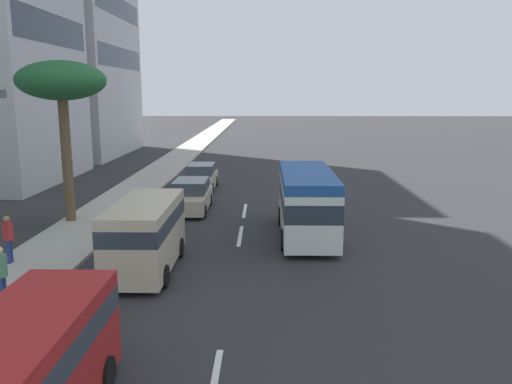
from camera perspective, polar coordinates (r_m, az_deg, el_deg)
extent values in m
plane|color=#2D2D30|center=(36.11, -0.68, 1.22)|extent=(198.00, 198.00, 0.00)
cube|color=#B2ADA3|center=(37.00, -11.76, 1.35)|extent=(162.00, 3.11, 0.15)
cube|color=silver|center=(22.45, -1.76, -4.86)|extent=(3.20, 0.16, 0.01)
cube|color=silver|center=(27.11, -1.26, -2.07)|extent=(3.20, 0.16, 0.01)
cube|color=beige|center=(18.26, -12.15, -4.56)|extent=(5.10, 1.92, 2.25)
cube|color=#2D3842|center=(18.14, -12.21, -3.05)|extent=(5.11, 1.92, 0.54)
cylinder|color=black|center=(16.94, -10.15, -9.14)|extent=(0.72, 0.24, 0.72)
cylinder|color=black|center=(17.38, -16.13, -8.89)|extent=(0.72, 0.24, 0.72)
cylinder|color=black|center=(19.79, -8.45, -6.11)|extent=(0.72, 0.24, 0.72)
cylinder|color=black|center=(20.17, -13.59, -5.97)|extent=(0.72, 0.24, 0.72)
cube|color=#A51E1E|center=(10.52, -24.14, -17.84)|extent=(5.03, 1.93, 2.08)
cube|color=#2D3842|center=(10.32, -24.35, -15.60)|extent=(5.04, 1.94, 0.50)
cylinder|color=black|center=(11.85, -16.30, -18.71)|extent=(0.72, 0.24, 0.72)
cylinder|color=black|center=(12.49, -24.77, -17.69)|extent=(0.72, 0.24, 0.72)
cube|color=beige|center=(33.11, -6.10, 1.26)|extent=(4.31, 1.76, 0.79)
cube|color=#38424C|center=(33.21, -6.08, 2.54)|extent=(2.37, 1.62, 0.64)
cylinder|color=black|center=(31.76, -4.94, 0.41)|extent=(0.64, 0.22, 0.64)
cylinder|color=black|center=(31.97, -7.83, 0.42)|extent=(0.64, 0.22, 0.64)
cylinder|color=black|center=(34.37, -4.48, 1.23)|extent=(0.64, 0.22, 0.64)
cylinder|color=black|center=(34.56, -7.15, 1.23)|extent=(0.64, 0.22, 0.64)
cube|color=silver|center=(22.19, 5.63, -1.58)|extent=(6.86, 2.16, 2.19)
cube|color=#1E4C93|center=(21.94, 5.69, 1.75)|extent=(6.86, 2.16, 0.42)
cube|color=#28333D|center=(22.10, 5.65, -0.53)|extent=(6.88, 2.16, 0.73)
cylinder|color=black|center=(24.27, 2.81, -2.64)|extent=(0.84, 0.26, 0.84)
cylinder|color=black|center=(24.42, 7.62, -2.64)|extent=(0.84, 0.26, 0.84)
cylinder|color=black|center=(20.43, 3.14, -5.28)|extent=(0.84, 0.26, 0.84)
cylinder|color=black|center=(20.60, 8.87, -5.26)|extent=(0.84, 0.26, 0.84)
cube|color=beige|center=(27.20, -7.24, -0.90)|extent=(4.52, 1.85, 0.79)
cube|color=#38424C|center=(27.28, -7.21, 0.68)|extent=(2.49, 1.70, 0.65)
cylinder|color=black|center=(25.79, -5.80, -2.10)|extent=(0.64, 0.22, 0.64)
cylinder|color=black|center=(26.05, -9.52, -2.06)|extent=(0.64, 0.22, 0.64)
cylinder|color=black|center=(28.51, -5.13, -0.82)|extent=(0.64, 0.22, 0.64)
cylinder|color=black|center=(28.74, -8.51, -0.80)|extent=(0.64, 0.22, 0.64)
cylinder|color=navy|center=(16.52, -26.36, -9.91)|extent=(0.14, 0.14, 0.84)
cylinder|color=navy|center=(16.65, -26.11, -9.72)|extent=(0.14, 0.14, 0.84)
cube|color=#4C8C66|center=(16.35, -26.46, -7.33)|extent=(0.31, 0.37, 0.67)
cylinder|color=navy|center=(20.35, -25.72, -6.02)|extent=(0.14, 0.14, 0.83)
cylinder|color=navy|center=(20.49, -25.52, -5.90)|extent=(0.14, 0.14, 0.83)
cube|color=red|center=(20.23, -25.79, -3.93)|extent=(0.35, 0.39, 0.66)
sphere|color=#9E7251|center=(20.13, -25.90, -2.71)|extent=(0.23, 0.23, 0.23)
cylinder|color=brown|center=(25.57, -20.22, 3.51)|extent=(0.47, 0.47, 5.91)
ellipsoid|color=#236033|center=(25.40, -20.76, 11.48)|extent=(3.98, 3.98, 1.79)
cube|color=#2D3847|center=(38.02, -21.58, 16.42)|extent=(11.45, 0.08, 2.03)
cube|color=#2D3847|center=(53.20, -14.73, 14.16)|extent=(14.27, 0.08, 1.96)
cube|color=#2D3847|center=(53.69, -14.99, 19.16)|extent=(14.27, 0.08, 1.96)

